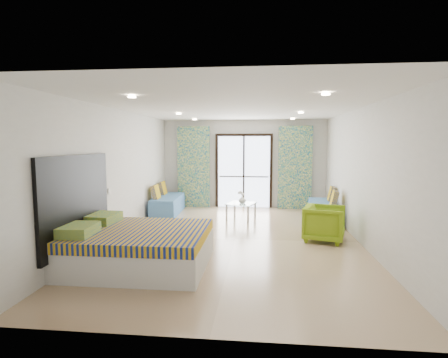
# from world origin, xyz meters

# --- Properties ---
(floor) EXTENTS (5.00, 7.50, 0.01)m
(floor) POSITION_xyz_m (0.00, 0.00, 0.00)
(floor) COLOR tan
(floor) RESTS_ON ground
(ceiling) EXTENTS (5.00, 7.50, 0.01)m
(ceiling) POSITION_xyz_m (0.00, 0.00, 2.70)
(ceiling) COLOR silver
(ceiling) RESTS_ON ground
(wall_back) EXTENTS (5.00, 0.01, 2.70)m
(wall_back) POSITION_xyz_m (0.00, 3.75, 1.35)
(wall_back) COLOR silver
(wall_back) RESTS_ON ground
(wall_front) EXTENTS (5.00, 0.01, 2.70)m
(wall_front) POSITION_xyz_m (0.00, -3.75, 1.35)
(wall_front) COLOR silver
(wall_front) RESTS_ON ground
(wall_left) EXTENTS (0.01, 7.50, 2.70)m
(wall_left) POSITION_xyz_m (-2.50, 0.00, 1.35)
(wall_left) COLOR silver
(wall_left) RESTS_ON ground
(wall_right) EXTENTS (0.01, 7.50, 2.70)m
(wall_right) POSITION_xyz_m (2.50, 0.00, 1.35)
(wall_right) COLOR silver
(wall_right) RESTS_ON ground
(balcony_door) EXTENTS (1.76, 0.08, 2.28)m
(balcony_door) POSITION_xyz_m (0.00, 3.72, 1.26)
(balcony_door) COLOR black
(balcony_door) RESTS_ON floor
(balcony_rail) EXTENTS (1.52, 0.03, 0.04)m
(balcony_rail) POSITION_xyz_m (0.00, 3.73, 0.95)
(balcony_rail) COLOR #595451
(balcony_rail) RESTS_ON balcony_door
(curtain_left) EXTENTS (1.00, 0.10, 2.50)m
(curtain_left) POSITION_xyz_m (-1.55, 3.57, 1.25)
(curtain_left) COLOR white
(curtain_left) RESTS_ON floor
(curtain_right) EXTENTS (1.00, 0.10, 2.50)m
(curtain_right) POSITION_xyz_m (1.55, 3.57, 1.25)
(curtain_right) COLOR white
(curtain_right) RESTS_ON floor
(downlight_a) EXTENTS (0.12, 0.12, 0.02)m
(downlight_a) POSITION_xyz_m (-1.40, -2.00, 2.67)
(downlight_a) COLOR #FFE0B2
(downlight_a) RESTS_ON ceiling
(downlight_b) EXTENTS (0.12, 0.12, 0.02)m
(downlight_b) POSITION_xyz_m (1.40, -2.00, 2.67)
(downlight_b) COLOR #FFE0B2
(downlight_b) RESTS_ON ceiling
(downlight_c) EXTENTS (0.12, 0.12, 0.02)m
(downlight_c) POSITION_xyz_m (-1.40, 1.00, 2.67)
(downlight_c) COLOR #FFE0B2
(downlight_c) RESTS_ON ceiling
(downlight_d) EXTENTS (0.12, 0.12, 0.02)m
(downlight_d) POSITION_xyz_m (1.40, 1.00, 2.67)
(downlight_d) COLOR #FFE0B2
(downlight_d) RESTS_ON ceiling
(downlight_e) EXTENTS (0.12, 0.12, 0.02)m
(downlight_e) POSITION_xyz_m (-1.40, 3.00, 2.67)
(downlight_e) COLOR #FFE0B2
(downlight_e) RESTS_ON ceiling
(downlight_f) EXTENTS (0.12, 0.12, 0.02)m
(downlight_f) POSITION_xyz_m (1.40, 3.00, 2.67)
(downlight_f) COLOR #FFE0B2
(downlight_f) RESTS_ON ceiling
(headboard) EXTENTS (0.06, 2.10, 1.50)m
(headboard) POSITION_xyz_m (-2.46, -1.75, 1.05)
(headboard) COLOR black
(headboard) RESTS_ON floor
(switch_plate) EXTENTS (0.02, 0.10, 0.10)m
(switch_plate) POSITION_xyz_m (-2.47, -0.50, 1.05)
(switch_plate) COLOR silver
(switch_plate) RESTS_ON wall_left
(bed) EXTENTS (2.21, 1.80, 0.76)m
(bed) POSITION_xyz_m (-1.48, -1.75, 0.32)
(bed) COLOR silver
(bed) RESTS_ON floor
(daybed_left) EXTENTS (0.76, 1.78, 0.86)m
(daybed_left) POSITION_xyz_m (-2.12, 2.51, 0.27)
(daybed_left) COLOR teal
(daybed_left) RESTS_ON floor
(daybed_right) EXTENTS (0.87, 1.80, 0.86)m
(daybed_right) POSITION_xyz_m (2.12, 1.90, 0.27)
(daybed_right) COLOR teal
(daybed_right) RESTS_ON floor
(coffee_table) EXTENTS (0.83, 0.83, 0.77)m
(coffee_table) POSITION_xyz_m (0.02, 1.86, 0.39)
(coffee_table) COLOR silver
(coffee_table) RESTS_ON floor
(vase) EXTENTS (0.21, 0.22, 0.19)m
(vase) POSITION_xyz_m (0.05, 1.84, 0.53)
(vase) COLOR white
(vase) RESTS_ON coffee_table
(armchair) EXTENTS (0.90, 0.94, 0.79)m
(armchair) POSITION_xyz_m (1.82, 0.07, 0.40)
(armchair) COLOR #759B14
(armchair) RESTS_ON floor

